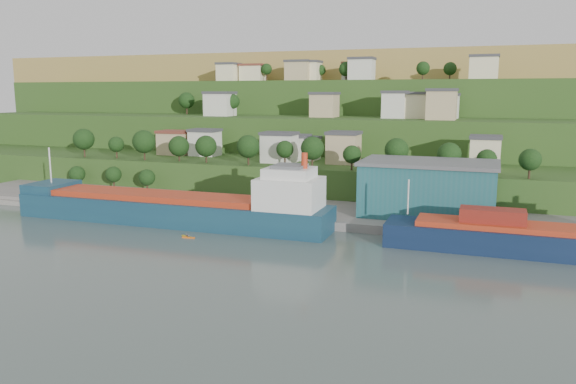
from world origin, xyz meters
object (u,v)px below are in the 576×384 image
at_px(cargo_ship_near, 179,210).
at_px(caravan, 89,194).
at_px(warehouse, 428,188).
at_px(kayak_orange, 189,237).
at_px(cargo_ship_far, 562,243).

bearing_deg(cargo_ship_near, caravan, 159.69).
distance_m(warehouse, kayak_orange, 56.28).
height_order(caravan, kayak_orange, caravan).
height_order(cargo_ship_near, cargo_ship_far, cargo_ship_near).
height_order(warehouse, caravan, warehouse).
relative_size(cargo_ship_near, cargo_ship_far, 1.28).
bearing_deg(kayak_orange, cargo_ship_far, 4.99).
bearing_deg(cargo_ship_near, warehouse, 19.45).
bearing_deg(cargo_ship_far, caravan, 173.93).
xyz_separation_m(cargo_ship_near, warehouse, (54.87, 20.00, 5.23)).
xyz_separation_m(cargo_ship_far, warehouse, (-26.74, 19.58, 5.82)).
relative_size(cargo_ship_far, kayak_orange, 21.22).
height_order(cargo_ship_far, caravan, cargo_ship_far).
bearing_deg(warehouse, cargo_ship_far, -35.65).
relative_size(cargo_ship_near, warehouse, 2.51).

